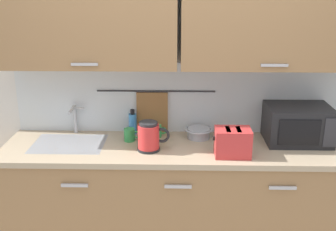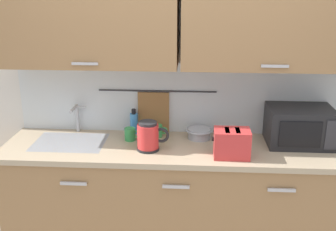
{
  "view_description": "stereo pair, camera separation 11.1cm",
  "coord_description": "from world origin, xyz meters",
  "px_view_note": "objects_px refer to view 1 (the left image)",
  "views": [
    {
      "loc": [
        -0.01,
        -2.42,
        2.05
      ],
      "look_at": [
        -0.07,
        0.33,
        1.12
      ],
      "focal_mm": 43.71,
      "sensor_mm": 36.0,
      "label": 1
    },
    {
      "loc": [
        0.1,
        -2.41,
        2.05
      ],
      "look_at": [
        -0.07,
        0.33,
        1.12
      ],
      "focal_mm": 43.71,
      "sensor_mm": 36.0,
      "label": 2
    }
  ],
  "objects_px": {
    "toaster": "(233,142)",
    "mug_by_kettle": "(157,131)",
    "microwave": "(298,124)",
    "mixing_bowl": "(199,132)",
    "dish_soap_bottle": "(133,123)",
    "electric_kettle": "(149,137)",
    "mug_near_sink": "(130,135)"
  },
  "relations": [
    {
      "from": "electric_kettle",
      "to": "mug_near_sink",
      "type": "xyz_separation_m",
      "value": [
        -0.16,
        0.17,
        -0.05
      ]
    },
    {
      "from": "microwave",
      "to": "mixing_bowl",
      "type": "distance_m",
      "value": 0.73
    },
    {
      "from": "electric_kettle",
      "to": "dish_soap_bottle",
      "type": "distance_m",
      "value": 0.35
    },
    {
      "from": "microwave",
      "to": "mixing_bowl",
      "type": "bearing_deg",
      "value": 175.72
    },
    {
      "from": "dish_soap_bottle",
      "to": "mug_near_sink",
      "type": "xyz_separation_m",
      "value": [
        -0.01,
        -0.15,
        -0.04
      ]
    },
    {
      "from": "microwave",
      "to": "mug_by_kettle",
      "type": "xyz_separation_m",
      "value": [
        -1.04,
        0.07,
        -0.09
      ]
    },
    {
      "from": "electric_kettle",
      "to": "toaster",
      "type": "xyz_separation_m",
      "value": [
        0.57,
        -0.07,
        -0.01
      ]
    },
    {
      "from": "microwave",
      "to": "toaster",
      "type": "relative_size",
      "value": 1.8
    },
    {
      "from": "microwave",
      "to": "dish_soap_bottle",
      "type": "xyz_separation_m",
      "value": [
        -1.22,
        0.13,
        -0.05
      ]
    },
    {
      "from": "electric_kettle",
      "to": "dish_soap_bottle",
      "type": "relative_size",
      "value": 1.16
    },
    {
      "from": "toaster",
      "to": "mug_near_sink",
      "type": "bearing_deg",
      "value": 161.44
    },
    {
      "from": "electric_kettle",
      "to": "toaster",
      "type": "bearing_deg",
      "value": -7.48
    },
    {
      "from": "microwave",
      "to": "mug_near_sink",
      "type": "relative_size",
      "value": 3.83
    },
    {
      "from": "microwave",
      "to": "dish_soap_bottle",
      "type": "bearing_deg",
      "value": 174.01
    },
    {
      "from": "toaster",
      "to": "mug_by_kettle",
      "type": "height_order",
      "value": "toaster"
    },
    {
      "from": "dish_soap_bottle",
      "to": "mixing_bowl",
      "type": "height_order",
      "value": "dish_soap_bottle"
    },
    {
      "from": "dish_soap_bottle",
      "to": "mug_near_sink",
      "type": "height_order",
      "value": "dish_soap_bottle"
    },
    {
      "from": "microwave",
      "to": "mug_near_sink",
      "type": "xyz_separation_m",
      "value": [
        -1.23,
        -0.02,
        -0.09
      ]
    },
    {
      "from": "mixing_bowl",
      "to": "mug_by_kettle",
      "type": "height_order",
      "value": "mug_by_kettle"
    },
    {
      "from": "microwave",
      "to": "electric_kettle",
      "type": "relative_size",
      "value": 2.03
    },
    {
      "from": "dish_soap_bottle",
      "to": "electric_kettle",
      "type": "bearing_deg",
      "value": -64.74
    },
    {
      "from": "dish_soap_bottle",
      "to": "mug_near_sink",
      "type": "bearing_deg",
      "value": -92.51
    },
    {
      "from": "microwave",
      "to": "mug_near_sink",
      "type": "bearing_deg",
      "value": -179.1
    },
    {
      "from": "toaster",
      "to": "microwave",
      "type": "bearing_deg",
      "value": 27.48
    },
    {
      "from": "microwave",
      "to": "mug_by_kettle",
      "type": "relative_size",
      "value": 3.83
    },
    {
      "from": "mug_near_sink",
      "to": "dish_soap_bottle",
      "type": "bearing_deg",
      "value": 87.49
    },
    {
      "from": "mixing_bowl",
      "to": "toaster",
      "type": "distance_m",
      "value": 0.39
    },
    {
      "from": "toaster",
      "to": "mug_by_kettle",
      "type": "bearing_deg",
      "value": 148.08
    },
    {
      "from": "electric_kettle",
      "to": "mug_by_kettle",
      "type": "distance_m",
      "value": 0.26
    },
    {
      "from": "toaster",
      "to": "mug_by_kettle",
      "type": "relative_size",
      "value": 2.13
    },
    {
      "from": "electric_kettle",
      "to": "mixing_bowl",
      "type": "height_order",
      "value": "electric_kettle"
    },
    {
      "from": "electric_kettle",
      "to": "toaster",
      "type": "distance_m",
      "value": 0.57
    }
  ]
}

